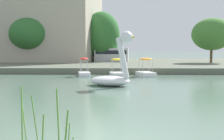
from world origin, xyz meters
name	(u,v)px	position (x,y,z in m)	size (l,w,h in m)	color
shore_bank_far	(118,64)	(0.00, 31.00, 0.28)	(132.15, 25.30, 0.56)	#5B6051
swan_boat	(114,72)	(-0.16, 10.81, 0.84)	(3.00, 2.23, 3.30)	white
pedal_boat_orange	(146,70)	(2.37, 16.92, 0.48)	(1.61, 2.27, 1.53)	white
pedal_boat_yellow	(117,71)	(-0.03, 16.73, 0.43)	(1.29, 1.87, 1.49)	white
pedal_boat_red	(84,71)	(-2.72, 16.86, 0.44)	(1.25, 1.92, 1.55)	white
tree_willow_overhanging	(101,35)	(-2.29, 32.46, 4.14)	(7.21, 7.22, 6.84)	#4C3823
tree_broadleaf_behind_dock	(212,34)	(11.50, 28.36, 4.05)	(6.19, 5.84, 5.46)	brown
tree_broadleaf_right	(30,34)	(-11.11, 29.02, 4.14)	(6.76, 6.68, 5.70)	#4C3823
parked_van	(112,54)	(-0.81, 31.48, 1.54)	(4.64, 2.25, 1.81)	silver
apartment_block	(26,10)	(-13.46, 34.81, 8.02)	(20.51, 13.01, 14.93)	#B2A893
reed_clump_foreground	(45,140)	(-1.11, -1.29, 0.69)	(1.06, 1.10, 1.58)	#669942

